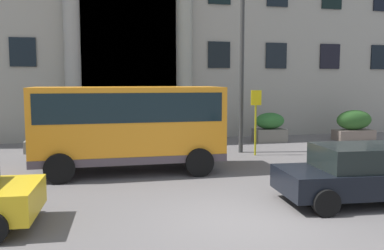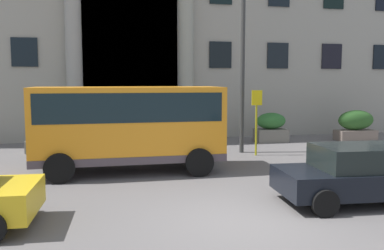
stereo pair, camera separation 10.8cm
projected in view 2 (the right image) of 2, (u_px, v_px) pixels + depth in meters
ground_plane at (243, 224)px, 8.95m from camera, size 80.00×64.00×0.12m
orange_minibus at (129, 122)px, 13.67m from camera, size 6.03×2.66×2.81m
bus_stop_sign at (256, 115)px, 16.68m from camera, size 0.44×0.08×2.63m
hedge_planter_far_west at (271, 128)px, 20.48m from camera, size 1.55×0.93×1.45m
hedge_planter_entrance_right at (52, 136)px, 17.64m from camera, size 2.11×0.80×1.40m
hedge_planter_east at (356, 126)px, 21.19m from camera, size 2.04×0.87×1.53m
parked_compact_extra at (362, 174)px, 10.22m from camera, size 4.23×2.24×1.43m
scooter_by_planter at (376, 161)px, 13.22m from camera, size 2.04×0.55×0.89m
lamppost_plaza_centre at (243, 47)px, 17.09m from camera, size 0.40×0.40×7.56m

